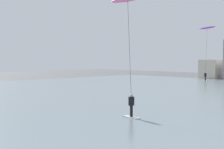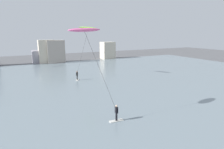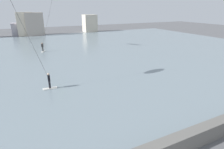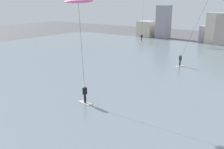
% 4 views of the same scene
% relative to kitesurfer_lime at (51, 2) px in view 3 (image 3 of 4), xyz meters
% --- Properties ---
extents(water_bay, '(84.00, 52.00, 0.10)m').
position_rel_kitesurfer_lime_xyz_m(water_bay, '(-0.71, -3.96, -8.65)').
color(water_bay, gray).
rests_on(water_bay, ground).
extents(far_shore_buildings, '(41.02, 5.36, 7.84)m').
position_rel_kitesurfer_lime_xyz_m(far_shore_buildings, '(-3.89, 23.13, -5.73)').
color(far_shore_buildings, beige).
rests_on(far_shore_buildings, ground).
extents(kitesurfer_lime, '(4.93, 3.89, 9.59)m').
position_rel_kitesurfer_lime_xyz_m(kitesurfer_lime, '(0.00, 0.00, 0.00)').
color(kitesurfer_lime, silver).
rests_on(kitesurfer_lime, water_bay).
extents(kitesurfer_pink, '(4.64, 2.94, 8.86)m').
position_rel_kitesurfer_lime_xyz_m(kitesurfer_pink, '(-6.25, -16.70, -0.72)').
color(kitesurfer_pink, silver).
rests_on(kitesurfer_pink, water_bay).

